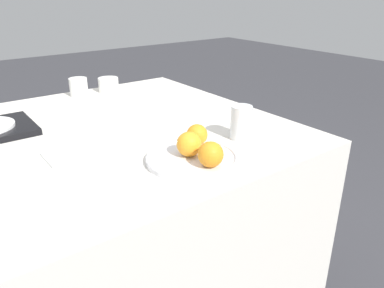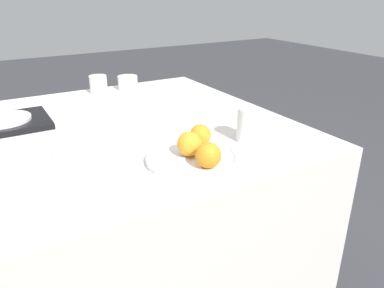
{
  "view_description": "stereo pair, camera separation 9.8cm",
  "coord_description": "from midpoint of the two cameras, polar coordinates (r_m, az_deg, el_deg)",
  "views": [
    {
      "loc": [
        -0.38,
        -1.08,
        1.17
      ],
      "look_at": [
        0.15,
        -0.36,
        0.79
      ],
      "focal_mm": 35.0,
      "sensor_mm": 36.0,
      "label": 1
    },
    {
      "loc": [
        -0.3,
        -1.13,
        1.17
      ],
      "look_at": [
        0.15,
        -0.36,
        0.79
      ],
      "focal_mm": 35.0,
      "sensor_mm": 36.0,
      "label": 2
    }
  ],
  "objects": [
    {
      "name": "side_plate",
      "position": [
        1.36,
        -25.09,
        3.38
      ],
      "size": [
        0.18,
        0.18,
        0.01
      ],
      "color": "white",
      "rests_on": "serving_tray"
    },
    {
      "name": "napkin",
      "position": [
        1.09,
        -15.57,
        -1.04
      ],
      "size": [
        0.1,
        0.12,
        0.01
      ],
      "color": "white",
      "rests_on": "table"
    },
    {
      "name": "serving_tray",
      "position": [
        1.37,
        -24.98,
        2.79
      ],
      "size": [
        0.28,
        0.23,
        0.02
      ],
      "color": "black",
      "rests_on": "table"
    },
    {
      "name": "orange_2",
      "position": [
        1.06,
        3.91,
        1.34
      ],
      "size": [
        0.06,
        0.06,
        0.06
      ],
      "color": "orange",
      "rests_on": "fruit_platter"
    },
    {
      "name": "fruit_platter",
      "position": [
        0.99,
        2.82,
        -2.24
      ],
      "size": [
        0.25,
        0.25,
        0.02
      ],
      "color": "silver",
      "rests_on": "table"
    },
    {
      "name": "cup_1",
      "position": [
        1.71,
        -8.14,
        9.19
      ],
      "size": [
        0.09,
        0.09,
        0.06
      ],
      "color": "white",
      "rests_on": "table"
    },
    {
      "name": "table",
      "position": [
        1.41,
        -11.01,
        -12.25
      ],
      "size": [
        1.25,
        1.06,
        0.74
      ],
      "color": "silver",
      "rests_on": "ground_plane"
    },
    {
      "name": "orange_0",
      "position": [
        0.99,
        2.44,
        -0.06
      ],
      "size": [
        0.07,
        0.07,
        0.07
      ],
      "color": "orange",
      "rests_on": "fruit_platter"
    },
    {
      "name": "water_glass",
      "position": [
        1.13,
        10.91,
        2.89
      ],
      "size": [
        0.06,
        0.06,
        0.1
      ],
      "color": "silver",
      "rests_on": "table"
    },
    {
      "name": "cup_0",
      "position": [
        1.68,
        -12.46,
        8.85
      ],
      "size": [
        0.08,
        0.08,
        0.08
      ],
      "color": "white",
      "rests_on": "table"
    },
    {
      "name": "orange_1",
      "position": [
        0.93,
        5.51,
        -1.78
      ],
      "size": [
        0.07,
        0.07,
        0.07
      ],
      "color": "orange",
      "rests_on": "fruit_platter"
    }
  ]
}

